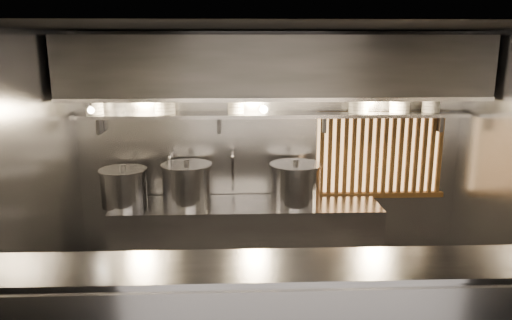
{
  "coord_description": "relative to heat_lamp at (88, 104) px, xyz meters",
  "views": [
    {
      "loc": [
        -0.4,
        -4.24,
        2.68
      ],
      "look_at": [
        -0.21,
        0.55,
        1.54
      ],
      "focal_mm": 35.0,
      "sensor_mm": 36.0,
      "label": 1
    }
  ],
  "objects": [
    {
      "name": "stock_pot_mid",
      "position": [
        0.93,
        0.32,
        -0.94
      ],
      "size": [
        0.58,
        0.58,
        0.5
      ],
      "rotation": [
        0.0,
        0.0,
        0.02
      ],
      "color": "#98989D",
      "rests_on": "cooking_bench"
    },
    {
      "name": "pendant_bulb",
      "position": [
        1.8,
        0.35,
        -0.11
      ],
      "size": [
        0.09,
        0.09,
        0.19
      ],
      "color": "#2D2D30",
      "rests_on": "exhaust_hood"
    },
    {
      "name": "cooking_bench",
      "position": [
        1.6,
        0.28,
        -1.62
      ],
      "size": [
        3.0,
        0.7,
        0.9
      ],
      "primitive_type": "cube",
      "color": "#98989D",
      "rests_on": "floor"
    },
    {
      "name": "ceiling",
      "position": [
        1.9,
        -0.85,
        0.73
      ],
      "size": [
        4.5,
        4.5,
        0.0
      ],
      "primitive_type": "plane",
      "rotation": [
        3.14,
        0.0,
        0.0
      ],
      "color": "black",
      "rests_on": "wall_back"
    },
    {
      "name": "wall_back",
      "position": [
        1.9,
        0.65,
        -0.67
      ],
      "size": [
        4.5,
        0.0,
        4.5
      ],
      "primitive_type": "plane",
      "rotation": [
        1.57,
        0.0,
        0.0
      ],
      "color": "gray",
      "rests_on": "floor"
    },
    {
      "name": "bowl_stack_2",
      "position": [
        1.49,
        0.47,
        -0.1
      ],
      "size": [
        0.2,
        0.2,
        0.13
      ],
      "color": "white",
      "rests_on": "bowl_shelf"
    },
    {
      "name": "bowl_shelf",
      "position": [
        1.9,
        0.47,
        -0.19
      ],
      "size": [
        4.4,
        0.34,
        0.04
      ],
      "primitive_type": "cube",
      "color": "#98989D",
      "rests_on": "wall_back"
    },
    {
      "name": "bowl_stack_5",
      "position": [
        3.71,
        0.47,
        -0.08
      ],
      "size": [
        0.21,
        0.21,
        0.17
      ],
      "color": "white",
      "rests_on": "bowl_shelf"
    },
    {
      "name": "wood_screen",
      "position": [
        3.2,
        0.6,
        -0.69
      ],
      "size": [
        1.56,
        0.09,
        1.04
      ],
      "color": "#F1B46C",
      "rests_on": "wall_back"
    },
    {
      "name": "bowl_stack_4",
      "position": [
        3.35,
        0.47,
        -0.1
      ],
      "size": [
        0.24,
        0.24,
        0.13
      ],
      "color": "white",
      "rests_on": "bowl_shelf"
    },
    {
      "name": "faucet_left",
      "position": [
        0.75,
        0.52,
        -0.76
      ],
      "size": [
        0.04,
        0.3,
        0.5
      ],
      "color": "silver",
      "rests_on": "wall_back"
    },
    {
      "name": "stock_pot_left",
      "position": [
        0.24,
        0.28,
        -0.96
      ],
      "size": [
        0.59,
        0.59,
        0.46
      ],
      "rotation": [
        0.0,
        0.0,
        0.13
      ],
      "color": "#98989D",
      "rests_on": "cooking_bench"
    },
    {
      "name": "wall_left",
      "position": [
        -0.35,
        -0.85,
        -0.67
      ],
      "size": [
        0.0,
        3.0,
        3.0
      ],
      "primitive_type": "plane",
      "rotation": [
        1.57,
        0.0,
        1.57
      ],
      "color": "gray",
      "rests_on": "floor"
    },
    {
      "name": "exhaust_hood",
      "position": [
        1.9,
        0.25,
        0.36
      ],
      "size": [
        4.4,
        0.81,
        0.65
      ],
      "color": "#2D2D30",
      "rests_on": "ceiling"
    },
    {
      "name": "bowl_stack_3",
      "position": [
        2.88,
        0.47,
        -0.08
      ],
      "size": [
        0.24,
        0.24,
        0.17
      ],
      "color": "white",
      "rests_on": "bowl_shelf"
    },
    {
      "name": "heat_lamp",
      "position": [
        0.0,
        0.0,
        0.0
      ],
      "size": [
        0.25,
        0.35,
        0.2
      ],
      "color": "#98989D",
      "rests_on": "exhaust_hood"
    },
    {
      "name": "faucet_right",
      "position": [
        1.45,
        0.52,
        -0.76
      ],
      "size": [
        0.04,
        0.3,
        0.5
      ],
      "color": "silver",
      "rests_on": "wall_back"
    },
    {
      "name": "stock_pot_right",
      "position": [
        2.15,
        0.27,
        -0.94
      ],
      "size": [
        0.67,
        0.67,
        0.5
      ],
      "rotation": [
        0.0,
        0.0,
        -0.15
      ],
      "color": "#98989D",
      "rests_on": "cooking_bench"
    },
    {
      "name": "bowl_stack_1",
      "position": [
        0.7,
        0.47,
        -0.08
      ],
      "size": [
        0.24,
        0.24,
        0.17
      ],
      "color": "white",
      "rests_on": "bowl_shelf"
    },
    {
      "name": "bowl_stack_0",
      "position": [
        -0.07,
        0.47,
        -0.08
      ],
      "size": [
        0.2,
        0.2,
        0.17
      ],
      "color": "white",
      "rests_on": "bowl_shelf"
    }
  ]
}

